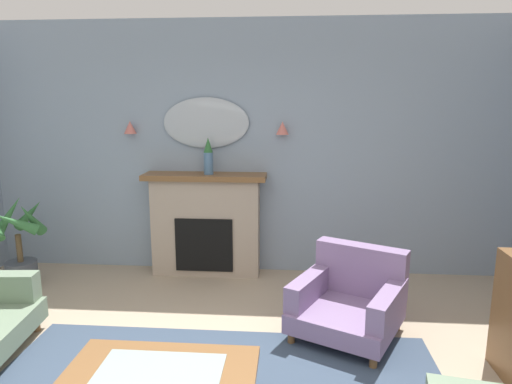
# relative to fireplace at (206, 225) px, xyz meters

# --- Properties ---
(wall_back) EXTENTS (6.92, 0.10, 2.83)m
(wall_back) POSITION_rel_fireplace_xyz_m (0.46, 0.22, 0.84)
(wall_back) COLOR #8C9EB2
(wall_back) RESTS_ON ground
(fireplace) EXTENTS (1.36, 0.36, 1.16)m
(fireplace) POSITION_rel_fireplace_xyz_m (0.00, 0.00, 0.00)
(fireplace) COLOR tan
(fireplace) RESTS_ON ground
(mantel_vase_left) EXTENTS (0.10, 0.10, 0.40)m
(mantel_vase_left) POSITION_rel_fireplace_xyz_m (0.05, -0.03, 0.79)
(mantel_vase_left) COLOR #4C7093
(mantel_vase_left) RESTS_ON fireplace
(wall_mirror) EXTENTS (0.96, 0.06, 0.56)m
(wall_mirror) POSITION_rel_fireplace_xyz_m (-0.00, 0.14, 1.14)
(wall_mirror) COLOR #B2BCC6
(wall_sconce_left) EXTENTS (0.14, 0.14, 0.14)m
(wall_sconce_left) POSITION_rel_fireplace_xyz_m (-0.85, 0.09, 1.09)
(wall_sconce_left) COLOR #D17066
(wall_sconce_right) EXTENTS (0.14, 0.14, 0.14)m
(wall_sconce_right) POSITION_rel_fireplace_xyz_m (0.85, 0.09, 1.09)
(wall_sconce_right) COLOR #D17066
(coffee_table) EXTENTS (1.10, 0.60, 0.45)m
(coffee_table) POSITION_rel_fireplace_xyz_m (0.22, -2.59, -0.19)
(coffee_table) COLOR brown
(coffee_table) RESTS_ON ground
(armchair_beside_couch) EXTENTS (1.08, 1.09, 0.71)m
(armchair_beside_couch) POSITION_rel_fireplace_xyz_m (1.47, -1.24, -0.27)
(armchair_beside_couch) COLOR gray
(armchair_beside_couch) RESTS_ON ground
(potted_plant_corner_palm) EXTENTS (0.62, 0.60, 0.97)m
(potted_plant_corner_palm) POSITION_rel_fireplace_xyz_m (-1.89, -0.53, -0.11)
(potted_plant_corner_palm) COLOR #474C56
(potted_plant_corner_palm) RESTS_ON ground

